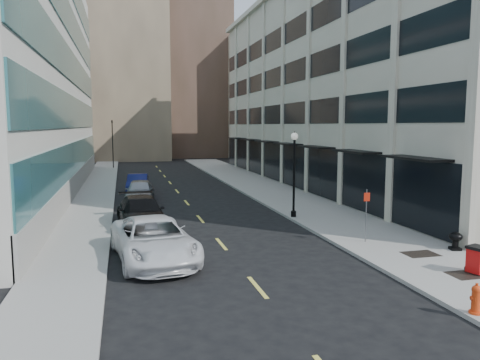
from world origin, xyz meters
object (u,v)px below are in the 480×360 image
fire_hydrant (476,299)px  urn_planter (456,239)px  car_black_pickup (141,213)px  traffic_signal (112,123)px  car_blue_sedan (138,183)px  trash_bin (477,259)px  car_white_van (154,240)px  lamppost (294,167)px  car_silver_sedan (140,191)px  sign_post (366,208)px

fire_hydrant → urn_planter: 7.29m
car_black_pickup → fire_hydrant: 16.83m
traffic_signal → fire_hydrant: (10.80, -50.00, -5.14)m
car_blue_sedan → trash_bin: bearing=-60.6°
traffic_signal → car_blue_sedan: bearing=-84.0°
car_white_van → lamppost: (8.50, 6.63, 2.23)m
car_white_van → fire_hydrant: (8.50, -8.00, -0.29)m
car_white_van → car_blue_sedan: bearing=83.0°
trash_bin → urn_planter: bearing=46.5°
car_silver_sedan → urn_planter: (12.63, -17.00, -0.20)m
car_blue_sedan → urn_planter: 25.40m
car_silver_sedan → lamppost: size_ratio=0.96×
car_white_van → urn_planter: bearing=-15.9°
car_silver_sedan → urn_planter: car_silver_sedan is taller
car_white_van → fire_hydrant: 11.68m
lamppost → sign_post: bearing=-80.3°
traffic_signal → car_black_pickup: bearing=-86.7°
car_silver_sedan → traffic_signal: bearing=100.8°
car_silver_sedan → sign_post: size_ratio=1.97×
car_silver_sedan → trash_bin: (11.18, -19.93, -0.13)m
sign_post → lamppost: bearing=104.5°
car_white_van → sign_post: size_ratio=2.56×
car_silver_sedan → lamppost: bearing=-38.6°
lamppost → urn_planter: (4.13, -8.63, -2.48)m
traffic_signal → car_silver_sedan: size_ratio=1.45×
car_white_van → sign_post: sign_post is taller
car_blue_sedan → car_silver_sedan: bearing=-84.7°
fire_hydrant → trash_bin: bearing=67.7°
car_silver_sedan → trash_bin: bearing=-54.8°
sign_post → urn_planter: (3.03, -2.22, -1.10)m
lamppost → trash_bin: bearing=-76.9°
car_silver_sedan → urn_planter: bearing=-47.4°
car_blue_sedan → fire_hydrant: bearing=-67.8°
trash_bin → lamppost: bearing=85.9°
lamppost → sign_post: size_ratio=2.05×
trash_bin → car_white_van: bearing=139.0°
fire_hydrant → lamppost: (-0.00, 14.64, 2.52)m
urn_planter → traffic_signal: bearing=108.7°
traffic_signal → lamppost: (10.80, -35.37, -2.62)m
car_silver_sedan → fire_hydrant: bearing=-63.8°
car_white_van → fire_hydrant: car_white_van is taller
car_blue_sedan → lamppost: lamppost is taller
car_blue_sedan → sign_post: (9.60, -19.82, 0.97)m
car_black_pickup → car_silver_sedan: size_ratio=1.20×
car_black_pickup → fire_hydrant: car_black_pickup is taller
car_blue_sedan → fire_hydrant: (8.50, -28.04, -0.17)m
traffic_signal → urn_planter: (14.93, -44.00, -5.10)m
car_black_pickup → urn_planter: 15.37m
traffic_signal → urn_planter: size_ratio=9.02×
car_silver_sedan → lamppost: 12.14m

